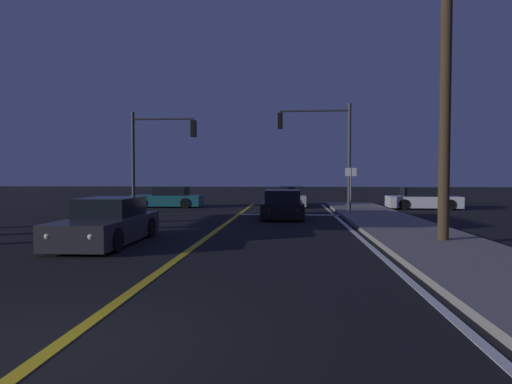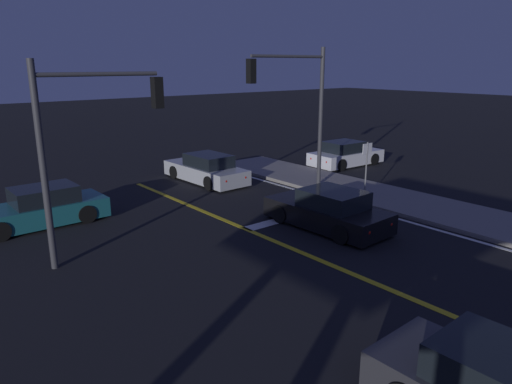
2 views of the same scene
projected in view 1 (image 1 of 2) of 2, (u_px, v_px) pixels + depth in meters
ground_plane at (45, 355)px, 4.64m from camera, size 160.00×160.00×0.00m
sidewalk_right at (418, 236)px, 13.51m from camera, size 3.20×34.06×0.15m
lane_line_center at (210, 235)px, 14.07m from camera, size 0.20×32.17×0.01m
lane_line_edge_right at (360, 237)px, 13.67m from camera, size 0.16×32.17×0.01m
stop_bar at (289, 215)px, 21.79m from camera, size 5.17×0.50×0.01m
car_mid_block_black at (282, 206)px, 20.20m from camera, size 2.07×4.43×1.34m
car_parked_curb_silver at (291, 198)px, 28.20m from camera, size 1.94×4.73×1.34m
car_lead_oncoming_teal at (168, 198)px, 27.26m from camera, size 4.53×1.87×1.34m
car_far_approaching_charcoal at (108, 224)px, 12.45m from camera, size 1.91×4.57×1.34m
car_distant_tail_white at (422, 199)px, 25.83m from camera, size 4.30×2.10×1.34m
traffic_signal_near_right at (324, 140)px, 23.77m from camera, size 4.11×0.28×6.09m
traffic_signal_far_left at (156, 146)px, 23.14m from camera, size 3.62×0.28×5.53m
utility_pole_right at (446, 71)px, 11.99m from camera, size 1.48×0.31×9.65m
street_sign_corner at (351, 183)px, 20.98m from camera, size 0.56×0.06×2.45m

